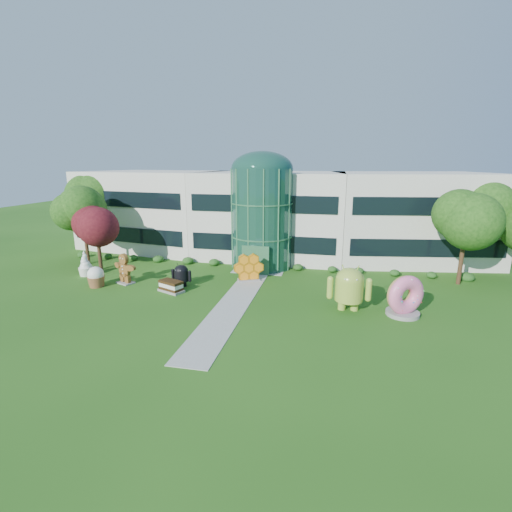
% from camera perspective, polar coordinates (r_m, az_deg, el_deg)
% --- Properties ---
extents(ground, '(140.00, 140.00, 0.00)m').
position_cam_1_polar(ground, '(27.13, -4.16, -8.33)').
color(ground, '#215114').
rests_on(ground, ground).
extents(building, '(46.00, 15.00, 9.30)m').
position_cam_1_polar(building, '(42.99, 2.50, 6.56)').
color(building, beige).
rests_on(building, ground).
extents(atrium, '(6.00, 6.00, 9.80)m').
position_cam_1_polar(atrium, '(37.12, 0.92, 5.74)').
color(atrium, '#194738').
rests_on(atrium, ground).
extents(walkway, '(2.40, 20.00, 0.04)m').
position_cam_1_polar(walkway, '(28.90, -3.04, -6.81)').
color(walkway, '#9E9E93').
rests_on(walkway, ground).
extents(tree_red, '(4.00, 4.00, 6.00)m').
position_cam_1_polar(tree_red, '(39.52, -23.12, 2.31)').
color(tree_red, '#3F0C14').
rests_on(tree_red, ground).
extents(trees_backdrop, '(52.00, 8.00, 8.40)m').
position_cam_1_polar(trees_backdrop, '(38.20, 1.21, 4.92)').
color(trees_backdrop, '#163F0F').
rests_on(trees_backdrop, ground).
extents(android_green, '(3.34, 2.30, 3.69)m').
position_cam_1_polar(android_green, '(27.34, 14.17, -4.43)').
color(android_green, '#97B53A').
rests_on(android_green, ground).
extents(android_black, '(2.04, 1.45, 2.21)m').
position_cam_1_polar(android_black, '(32.45, -11.43, -2.68)').
color(android_black, black).
rests_on(android_black, ground).
extents(donut, '(3.14, 2.63, 2.95)m').
position_cam_1_polar(donut, '(27.70, 21.86, -5.61)').
color(donut, '#D8527E').
rests_on(donut, ground).
extents(gingerbread, '(3.17, 2.21, 2.73)m').
position_cam_1_polar(gingerbread, '(34.42, -19.59, -1.80)').
color(gingerbread, brown).
rests_on(gingerbread, ground).
extents(ice_cream_sandwich, '(2.42, 1.86, 0.97)m').
position_cam_1_polar(ice_cream_sandwich, '(31.38, -12.94, -4.54)').
color(ice_cream_sandwich, black).
rests_on(ice_cream_sandwich, ground).
extents(honeycomb, '(3.03, 2.14, 2.25)m').
position_cam_1_polar(honeycomb, '(33.19, -1.13, -1.97)').
color(honeycomb, orange).
rests_on(honeycomb, ground).
extents(froyo, '(1.67, 1.67, 2.38)m').
position_cam_1_polar(froyo, '(38.24, -24.80, -1.02)').
color(froyo, white).
rests_on(froyo, ground).
extents(cupcake, '(1.98, 1.98, 1.79)m').
position_cam_1_polar(cupcake, '(34.52, -23.41, -2.94)').
color(cupcake, white).
rests_on(cupcake, ground).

